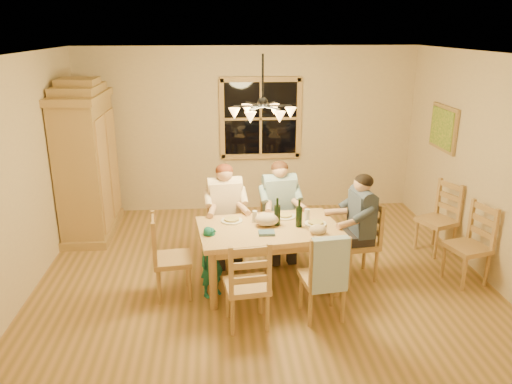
{
  "coord_description": "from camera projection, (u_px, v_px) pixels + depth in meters",
  "views": [
    {
      "loc": [
        -0.53,
        -5.62,
        2.98
      ],
      "look_at": [
        -0.07,
        0.1,
        1.07
      ],
      "focal_mm": 35.0,
      "sensor_mm": 36.0,
      "label": 1
    }
  ],
  "objects": [
    {
      "name": "chair_end_left",
      "position": [
        173.0,
        271.0,
        5.74
      ],
      "size": [
        0.47,
        0.49,
        0.99
      ],
      "rotation": [
        0.0,
        0.0,
        -1.45
      ],
      "color": "tan",
      "rests_on": "floor"
    },
    {
      "name": "wall_left",
      "position": [
        21.0,
        178.0,
        5.66
      ],
      "size": [
        0.02,
        5.0,
        2.7
      ],
      "primitive_type": "cube",
      "color": "beige",
      "rests_on": "floor"
    },
    {
      "name": "plate_plaid",
      "position": [
        285.0,
        216.0,
        6.11
      ],
      "size": [
        0.26,
        0.26,
        0.02
      ],
      "primitive_type": "cylinder",
      "color": "white",
      "rests_on": "dining_table"
    },
    {
      "name": "wine_glass_b",
      "position": [
        307.0,
        215.0,
        6.0
      ],
      "size": [
        0.06,
        0.06,
        0.14
      ],
      "primitive_type": "cylinder",
      "color": "silver",
      "rests_on": "dining_table"
    },
    {
      "name": "wall_right",
      "position": [
        487.0,
        167.0,
        6.08
      ],
      "size": [
        0.02,
        5.0,
        2.7
      ],
      "primitive_type": "cube",
      "color": "beige",
      "rests_on": "floor"
    },
    {
      "name": "adult_plaid_man",
      "position": [
        279.0,
        198.0,
        6.56
      ],
      "size": [
        0.43,
        0.46,
        0.87
      ],
      "rotation": [
        0.0,
        0.0,
        3.26
      ],
      "color": "teal",
      "rests_on": "floor"
    },
    {
      "name": "floor",
      "position": [
        262.0,
        275.0,
        6.29
      ],
      "size": [
        5.5,
        5.5,
        0.0
      ],
      "primitive_type": "plane",
      "color": "olive",
      "rests_on": "ground"
    },
    {
      "name": "chair_spare_back",
      "position": [
        436.0,
        231.0,
        6.86
      ],
      "size": [
        0.56,
        0.57,
        0.99
      ],
      "rotation": [
        0.0,
        0.0,
        1.96
      ],
      "color": "tan",
      "rests_on": "floor"
    },
    {
      "name": "chair_end_right",
      "position": [
        358.0,
        254.0,
        6.17
      ],
      "size": [
        0.47,
        0.49,
        0.99
      ],
      "rotation": [
        0.0,
        0.0,
        1.69
      ],
      "color": "tan",
      "rests_on": "floor"
    },
    {
      "name": "chandelier",
      "position": [
        263.0,
        111.0,
        5.64
      ],
      "size": [
        0.77,
        0.68,
        0.71
      ],
      "color": "black",
      "rests_on": "ceiling"
    },
    {
      "name": "cap",
      "position": [
        318.0,
        230.0,
        5.59
      ],
      "size": [
        0.2,
        0.2,
        0.11
      ],
      "primitive_type": "ellipsoid",
      "color": "tan",
      "rests_on": "dining_table"
    },
    {
      "name": "window",
      "position": [
        261.0,
        119.0,
        8.15
      ],
      "size": [
        1.3,
        0.06,
        1.3
      ],
      "color": "black",
      "rests_on": "wall_back"
    },
    {
      "name": "adult_woman",
      "position": [
        225.0,
        201.0,
        6.42
      ],
      "size": [
        0.43,
        0.46,
        0.87
      ],
      "rotation": [
        0.0,
        0.0,
        3.26
      ],
      "color": "beige",
      "rests_on": "floor"
    },
    {
      "name": "wall_back",
      "position": [
        248.0,
        130.0,
        8.23
      ],
      "size": [
        5.5,
        0.02,
        2.7
      ],
      "primitive_type": "cube",
      "color": "beige",
      "rests_on": "floor"
    },
    {
      "name": "chair_far_right",
      "position": [
        279.0,
        235.0,
        6.73
      ],
      "size": [
        0.49,
        0.47,
        0.99
      ],
      "rotation": [
        0.0,
        0.0,
        3.26
      ],
      "color": "tan",
      "rests_on": "floor"
    },
    {
      "name": "chair_far_left",
      "position": [
        226.0,
        240.0,
        6.59
      ],
      "size": [
        0.49,
        0.47,
        0.99
      ],
      "rotation": [
        0.0,
        0.0,
        3.26
      ],
      "color": "tan",
      "rests_on": "floor"
    },
    {
      "name": "napkin",
      "position": [
        267.0,
        233.0,
        5.61
      ],
      "size": [
        0.2,
        0.16,
        0.03
      ],
      "primitive_type": "cube",
      "rotation": [
        0.0,
        0.0,
        0.12
      ],
      "color": "slate",
      "rests_on": "dining_table"
    },
    {
      "name": "cloth_bundle",
      "position": [
        267.0,
        219.0,
        5.83
      ],
      "size": [
        0.28,
        0.22,
        0.15
      ],
      "primitive_type": "ellipsoid",
      "color": "#C1A88C",
      "rests_on": "dining_table"
    },
    {
      "name": "chair_near_left",
      "position": [
        247.0,
        299.0,
        5.17
      ],
      "size": [
        0.49,
        0.47,
        0.99
      ],
      "rotation": [
        0.0,
        0.0,
        0.12
      ],
      "color": "tan",
      "rests_on": "floor"
    },
    {
      "name": "wine_glass_a",
      "position": [
        255.0,
        216.0,
        5.94
      ],
      "size": [
        0.06,
        0.06,
        0.14
      ],
      "primitive_type": "cylinder",
      "color": "silver",
      "rests_on": "dining_table"
    },
    {
      "name": "wine_bottle_b",
      "position": [
        299.0,
        213.0,
        5.78
      ],
      "size": [
        0.08,
        0.08,
        0.33
      ],
      "primitive_type": "cylinder",
      "color": "black",
      "rests_on": "dining_table"
    },
    {
      "name": "adult_slate_man",
      "position": [
        361.0,
        214.0,
        6.0
      ],
      "size": [
        0.46,
        0.43,
        0.87
      ],
      "rotation": [
        0.0,
        0.0,
        1.69
      ],
      "color": "#3A455D",
      "rests_on": "floor"
    },
    {
      "name": "chair_near_right",
      "position": [
        322.0,
        291.0,
        5.32
      ],
      "size": [
        0.49,
        0.47,
        0.99
      ],
      "rotation": [
        0.0,
        0.0,
        0.12
      ],
      "color": "tan",
      "rests_on": "floor"
    },
    {
      "name": "wine_bottle_a",
      "position": [
        277.0,
        212.0,
        5.83
      ],
      "size": [
        0.08,
        0.08,
        0.33
      ],
      "primitive_type": "cylinder",
      "color": "black",
      "rests_on": "dining_table"
    },
    {
      "name": "armoire",
      "position": [
        87.0,
        165.0,
        7.29
      ],
      "size": [
        0.66,
        1.4,
        2.3
      ],
      "color": "olive",
      "rests_on": "floor"
    },
    {
      "name": "painting",
      "position": [
        443.0,
        128.0,
        7.13
      ],
      "size": [
        0.06,
        0.78,
        0.64
      ],
      "color": "olive",
      "rests_on": "wall_right"
    },
    {
      "name": "chair_spare_front",
      "position": [
        466.0,
        259.0,
        6.05
      ],
      "size": [
        0.52,
        0.54,
        0.99
      ],
      "rotation": [
        0.0,
        0.0,
        1.84
      ],
      "color": "tan",
      "rests_on": "floor"
    },
    {
      "name": "dining_table",
      "position": [
        269.0,
        235.0,
        5.85
      ],
      "size": [
        1.73,
        1.18,
        0.76
      ],
      "rotation": [
        0.0,
        0.0,
        0.12
      ],
      "color": "tan",
      "rests_on": "floor"
    },
    {
      "name": "child",
      "position": [
        212.0,
        262.0,
        5.7
      ],
      "size": [
        0.37,
        0.34,
        0.85
      ],
      "primitive_type": "imported",
      "rotation": [
        0.0,
        0.0,
        0.58
      ],
      "color": "#186E67",
      "rests_on": "floor"
    },
    {
      "name": "towel",
      "position": [
        330.0,
        265.0,
        5.02
      ],
      "size": [
        0.39,
        0.14,
        0.58
      ],
      "primitive_type": "cube",
      "rotation": [
        0.0,
        0.0,
        0.12
      ],
      "color": "#A5C1E0",
      "rests_on": "chair_near_right"
    },
    {
      "name": "plate_woman",
      "position": [
        232.0,
        221.0,
        5.98
      ],
      "size": [
        0.26,
        0.26,
        0.02
      ],
      "primitive_type": "cylinder",
      "color": "white",
      "rests_on": "dining_table"
    },
    {
      "name": "ceiling",
      "position": [
        263.0,
        54.0,
        5.44
      ],
      "size": [
        5.5,
        5.0,
        0.02
      ],
      "primitive_type": "cube",
      "color": "white",
      "rests_on": "wall_back"
    },
    {
      "name": "plate_slate",
      "position": [
        315.0,
        224.0,
        5.88
      ],
      "size": [
        0.26,
        0.26,
        0.02
      ],
      "primitive_type": "cylinder",
      "color": "white",
      "rests_on": "dining_table"
    }
  ]
}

